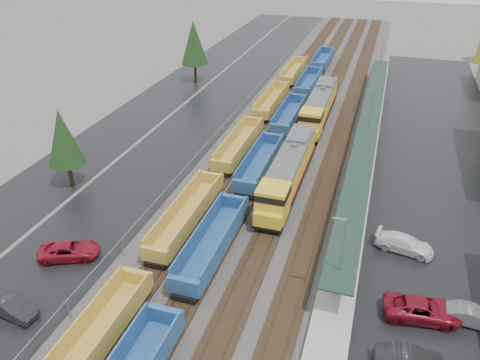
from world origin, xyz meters
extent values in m
cube|color=#302D2B|center=(0.00, 60.00, 0.04)|extent=(20.00, 160.00, 0.08)
cube|color=black|center=(-6.00, 60.00, 0.15)|extent=(2.60, 160.00, 0.15)
cube|color=#473326|center=(-6.72, 60.00, 0.27)|extent=(0.08, 160.00, 0.07)
cube|color=#473326|center=(-5.28, 60.00, 0.27)|extent=(0.08, 160.00, 0.07)
cube|color=black|center=(-2.00, 60.00, 0.15)|extent=(2.60, 160.00, 0.15)
cube|color=#473326|center=(-2.72, 60.00, 0.27)|extent=(0.08, 160.00, 0.07)
cube|color=#473326|center=(-1.28, 60.00, 0.27)|extent=(0.08, 160.00, 0.07)
cube|color=black|center=(2.00, 60.00, 0.15)|extent=(2.60, 160.00, 0.15)
cube|color=#473326|center=(1.28, 60.00, 0.27)|extent=(0.08, 160.00, 0.07)
cube|color=#473326|center=(2.72, 60.00, 0.27)|extent=(0.08, 160.00, 0.07)
cube|color=black|center=(6.00, 60.00, 0.15)|extent=(2.60, 160.00, 0.15)
cube|color=#473326|center=(5.28, 60.00, 0.27)|extent=(0.08, 160.00, 0.07)
cube|color=#473326|center=(6.72, 60.00, 0.27)|extent=(0.08, 160.00, 0.07)
cube|color=black|center=(-15.00, 60.00, 0.01)|extent=(10.00, 160.00, 0.02)
cube|color=black|center=(-25.00, 60.00, 0.01)|extent=(9.00, 160.00, 0.02)
cube|color=black|center=(19.00, 50.00, 0.01)|extent=(16.00, 100.00, 0.02)
cube|color=#9E9B93|center=(9.50, 50.00, 0.35)|extent=(3.00, 80.00, 0.70)
cylinder|color=gray|center=(9.50, 25.00, 1.90)|extent=(0.16, 0.16, 2.40)
cylinder|color=gray|center=(9.50, 40.00, 1.90)|extent=(0.16, 0.16, 2.40)
cylinder|color=gray|center=(9.50, 55.00, 1.90)|extent=(0.16, 0.16, 2.40)
cylinder|color=gray|center=(9.50, 70.00, 1.90)|extent=(0.16, 0.16, 2.40)
cylinder|color=gray|center=(9.50, 85.00, 1.90)|extent=(0.16, 0.16, 2.40)
cube|color=#1A3027|center=(9.50, 50.00, 3.20)|extent=(2.60, 65.00, 0.15)
cylinder|color=gray|center=(9.50, 20.00, 4.00)|extent=(0.12, 0.12, 8.00)
cube|color=gray|center=(9.00, 20.00, 7.90)|extent=(1.00, 0.15, 0.12)
cylinder|color=gray|center=(9.50, 50.00, 4.00)|extent=(0.12, 0.12, 8.00)
cube|color=gray|center=(9.00, 50.00, 7.90)|extent=(1.00, 0.15, 0.12)
cylinder|color=gray|center=(9.50, 80.00, 4.00)|extent=(0.12, 0.12, 8.00)
cube|color=gray|center=(9.00, 80.00, 7.90)|extent=(1.00, 0.15, 0.12)
cylinder|color=gray|center=(-9.50, 12.00, 1.00)|extent=(0.08, 0.08, 2.00)
cylinder|color=gray|center=(-9.50, 20.00, 1.00)|extent=(0.08, 0.08, 2.00)
cylinder|color=gray|center=(-9.50, 28.00, 1.00)|extent=(0.08, 0.08, 2.00)
cylinder|color=gray|center=(-9.50, 36.00, 1.00)|extent=(0.08, 0.08, 2.00)
cylinder|color=gray|center=(-9.50, 44.00, 1.00)|extent=(0.08, 0.08, 2.00)
cylinder|color=gray|center=(-9.50, 52.00, 1.00)|extent=(0.08, 0.08, 2.00)
cylinder|color=gray|center=(-9.50, 60.00, 1.00)|extent=(0.08, 0.08, 2.00)
cylinder|color=gray|center=(-9.50, 68.00, 1.00)|extent=(0.08, 0.08, 2.00)
cylinder|color=gray|center=(-9.50, 76.00, 1.00)|extent=(0.08, 0.08, 2.00)
cylinder|color=gray|center=(-9.50, 84.00, 1.00)|extent=(0.08, 0.08, 2.00)
cylinder|color=gray|center=(-9.50, 92.00, 1.00)|extent=(0.08, 0.08, 2.00)
cylinder|color=gray|center=(-9.50, 100.00, 1.00)|extent=(0.08, 0.08, 2.00)
cylinder|color=gray|center=(-9.50, 108.00, 1.00)|extent=(0.08, 0.08, 2.00)
cylinder|color=gray|center=(-9.50, 116.00, 1.00)|extent=(0.08, 0.08, 2.00)
cylinder|color=gray|center=(-9.50, 124.00, 1.00)|extent=(0.08, 0.08, 2.00)
cylinder|color=gray|center=(-9.50, 132.00, 1.00)|extent=(0.08, 0.08, 2.00)
cube|color=gray|center=(-9.50, 60.00, 2.00)|extent=(0.05, 160.00, 0.05)
cylinder|color=#332316|center=(-22.00, 30.00, 1.35)|extent=(0.50, 0.50, 2.70)
cone|color=#173213|center=(-22.00, 30.00, 5.85)|extent=(3.96, 3.96, 6.30)
cylinder|color=#332316|center=(-23.00, 70.00, 1.65)|extent=(0.50, 0.50, 3.30)
cone|color=#173213|center=(-23.00, 70.00, 7.15)|extent=(4.84, 4.84, 7.70)
cube|color=black|center=(2.00, 36.59, 0.84)|extent=(2.93, 19.56, 0.39)
cube|color=gold|center=(2.00, 37.57, 2.50)|extent=(2.74, 15.65, 2.93)
cube|color=gold|center=(2.00, 28.96, 2.70)|extent=(2.93, 3.13, 3.33)
cube|color=black|center=(2.00, 28.96, 3.67)|extent=(2.98, 3.18, 0.68)
cube|color=gold|center=(2.00, 27.20, 1.72)|extent=(2.74, 0.98, 1.37)
cube|color=#59595B|center=(2.00, 37.57, 4.07)|extent=(2.79, 15.65, 0.34)
cube|color=#99130D|center=(0.61, 37.57, 1.33)|extent=(0.04, 15.65, 0.34)
cube|color=#99130D|center=(3.39, 37.57, 1.33)|extent=(0.04, 15.65, 0.34)
cube|color=black|center=(2.00, 36.59, 0.45)|extent=(2.15, 5.87, 0.59)
cube|color=black|center=(2.00, 29.74, 0.54)|extent=(2.35, 3.91, 0.49)
cube|color=black|center=(2.00, 43.44, 0.54)|extent=(2.35, 3.91, 0.49)
cylinder|color=#59595B|center=(2.00, 38.55, 4.36)|extent=(0.68, 0.68, 0.49)
cube|color=#59595B|center=(2.00, 41.48, 4.31)|extent=(2.35, 3.91, 0.49)
cube|color=black|center=(2.00, 57.59, 0.84)|extent=(2.93, 19.56, 0.39)
cube|color=gold|center=(2.00, 58.57, 2.50)|extent=(2.74, 15.65, 2.93)
cube|color=gold|center=(2.00, 49.96, 2.70)|extent=(2.93, 3.13, 3.33)
cube|color=black|center=(2.00, 49.96, 3.67)|extent=(2.98, 3.18, 0.68)
cube|color=gold|center=(2.00, 48.20, 1.72)|extent=(2.74, 0.98, 1.37)
cube|color=#59595B|center=(2.00, 58.57, 4.07)|extent=(2.79, 15.65, 0.34)
cube|color=#99130D|center=(0.61, 58.57, 1.33)|extent=(0.04, 15.65, 0.34)
cube|color=#99130D|center=(3.39, 58.57, 1.33)|extent=(0.04, 15.65, 0.34)
cube|color=black|center=(2.00, 57.59, 0.45)|extent=(2.15, 5.87, 0.59)
cube|color=black|center=(2.00, 50.74, 0.54)|extent=(2.35, 3.91, 0.49)
cube|color=black|center=(2.00, 64.44, 0.54)|extent=(2.35, 3.91, 0.49)
cylinder|color=#59595B|center=(2.00, 59.55, 4.36)|extent=(0.68, 0.68, 0.49)
cube|color=#59595B|center=(2.00, 62.48, 4.31)|extent=(2.35, 3.91, 0.49)
cube|color=#AF9B30|center=(-6.00, 9.28, 0.84)|extent=(2.56, 13.68, 0.25)
cube|color=#AF9B30|center=(-7.23, 9.28, 1.73)|extent=(0.15, 13.68, 1.77)
cube|color=#AF9B30|center=(-4.77, 9.28, 1.73)|extent=(0.15, 13.68, 1.77)
cube|color=#AF9B30|center=(-6.00, 16.31, 1.53)|extent=(2.56, 0.49, 1.38)
cube|color=black|center=(-6.00, 15.62, 0.55)|extent=(1.97, 2.17, 0.49)
cube|color=#AF9B30|center=(-6.00, 26.40, 0.84)|extent=(2.56, 13.68, 0.25)
cube|color=#AF9B30|center=(-7.23, 26.40, 1.73)|extent=(0.15, 13.68, 1.77)
cube|color=#AF9B30|center=(-4.77, 26.40, 1.73)|extent=(0.15, 13.68, 1.77)
cube|color=#AF9B30|center=(-6.00, 19.37, 1.53)|extent=(2.56, 0.49, 1.38)
cube|color=#AF9B30|center=(-6.00, 33.44, 1.53)|extent=(2.56, 0.49, 1.38)
cube|color=black|center=(-6.00, 20.06, 0.55)|extent=(1.97, 2.17, 0.49)
cube|color=black|center=(-6.00, 32.75, 0.55)|extent=(1.97, 2.17, 0.49)
cube|color=#AF9B30|center=(-6.00, 43.53, 0.84)|extent=(2.56, 13.68, 0.25)
cube|color=#AF9B30|center=(-7.23, 43.53, 1.73)|extent=(0.15, 13.68, 1.77)
cube|color=#AF9B30|center=(-4.77, 43.53, 1.73)|extent=(0.15, 13.68, 1.77)
cube|color=#AF9B30|center=(-6.00, 36.49, 1.53)|extent=(2.56, 0.49, 1.38)
cube|color=#AF9B30|center=(-6.00, 50.56, 1.53)|extent=(2.56, 0.49, 1.38)
cube|color=black|center=(-6.00, 37.18, 0.55)|extent=(1.97, 2.17, 0.49)
cube|color=black|center=(-6.00, 49.87, 0.55)|extent=(1.97, 2.17, 0.49)
cube|color=#AF9B30|center=(-6.00, 60.65, 0.84)|extent=(2.56, 13.68, 0.25)
cube|color=#AF9B30|center=(-7.23, 60.65, 1.73)|extent=(0.15, 13.68, 1.77)
cube|color=#AF9B30|center=(-4.77, 60.65, 1.73)|extent=(0.15, 13.68, 1.77)
cube|color=#AF9B30|center=(-6.00, 53.62, 1.53)|extent=(2.56, 0.49, 1.38)
cube|color=#AF9B30|center=(-6.00, 67.69, 1.53)|extent=(2.56, 0.49, 1.38)
cube|color=black|center=(-6.00, 54.31, 0.55)|extent=(1.97, 2.17, 0.49)
cube|color=black|center=(-6.00, 67.00, 0.55)|extent=(1.97, 2.17, 0.49)
cube|color=#AF9B30|center=(-6.00, 77.78, 0.84)|extent=(2.56, 13.68, 0.25)
cube|color=#AF9B30|center=(-7.23, 77.78, 1.73)|extent=(0.15, 13.68, 1.77)
cube|color=#AF9B30|center=(-4.77, 77.78, 1.73)|extent=(0.15, 13.68, 1.77)
cube|color=#AF9B30|center=(-6.00, 70.74, 1.53)|extent=(2.56, 0.49, 1.38)
cube|color=#AF9B30|center=(-6.00, 84.82, 1.53)|extent=(2.56, 0.49, 1.38)
cube|color=black|center=(-6.00, 71.43, 0.55)|extent=(1.97, 2.17, 0.49)
cube|color=black|center=(-6.00, 84.13, 0.55)|extent=(1.97, 2.17, 0.49)
cube|color=navy|center=(-2.00, 13.14, 1.62)|extent=(2.74, 0.53, 1.48)
cube|color=black|center=(-2.00, 12.40, 0.56)|extent=(2.11, 2.32, 0.53)
cube|color=navy|center=(-2.00, 22.87, 0.88)|extent=(2.74, 12.49, 0.26)
cube|color=navy|center=(-3.32, 22.87, 1.83)|extent=(0.16, 12.49, 1.90)
cube|color=navy|center=(-0.68, 22.87, 1.83)|extent=(0.16, 12.49, 1.90)
cube|color=navy|center=(-2.00, 16.41, 1.62)|extent=(2.74, 0.53, 1.48)
cube|color=navy|center=(-2.00, 29.32, 1.62)|extent=(2.74, 0.53, 1.48)
cube|color=black|center=(-2.00, 17.15, 0.56)|extent=(2.11, 2.32, 0.53)
cube|color=black|center=(-2.00, 28.59, 0.56)|extent=(2.11, 2.32, 0.53)
cube|color=navy|center=(-2.00, 39.05, 0.88)|extent=(2.74, 12.49, 0.26)
cube|color=navy|center=(-3.32, 39.05, 1.83)|extent=(0.16, 12.49, 1.90)
cube|color=navy|center=(-0.68, 39.05, 1.83)|extent=(0.16, 12.49, 1.90)
cube|color=navy|center=(-2.00, 32.60, 1.62)|extent=(2.74, 0.53, 1.48)
cube|color=navy|center=(-2.00, 45.51, 1.62)|extent=(2.74, 0.53, 1.48)
cube|color=black|center=(-2.00, 33.33, 0.56)|extent=(2.11, 2.32, 0.53)
cube|color=black|center=(-2.00, 44.77, 0.56)|extent=(2.11, 2.32, 0.53)
cube|color=navy|center=(-2.00, 55.23, 0.88)|extent=(2.74, 12.49, 0.26)
cube|color=navy|center=(-3.32, 55.23, 1.83)|extent=(0.16, 12.49, 1.90)
cube|color=navy|center=(-0.68, 55.23, 1.83)|extent=(0.16, 12.49, 1.90)
cube|color=navy|center=(-2.00, 48.78, 1.62)|extent=(2.74, 0.53, 1.48)
cube|color=navy|center=(-2.00, 61.69, 1.62)|extent=(2.74, 0.53, 1.48)
cube|color=black|center=(-2.00, 49.52, 0.56)|extent=(2.11, 2.32, 0.53)
cube|color=black|center=(-2.00, 60.95, 0.56)|extent=(2.11, 2.32, 0.53)
cube|color=navy|center=(-2.00, 71.41, 0.88)|extent=(2.74, 12.49, 0.26)
cube|color=navy|center=(-3.32, 71.41, 1.83)|extent=(0.16, 12.49, 1.90)
cube|color=navy|center=(-0.68, 71.41, 1.83)|extent=(0.16, 12.49, 1.90)
cube|color=navy|center=(-2.00, 64.96, 1.62)|extent=(2.74, 0.53, 1.48)
cube|color=navy|center=(-2.00, 77.87, 1.62)|extent=(2.74, 0.53, 1.48)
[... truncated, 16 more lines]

